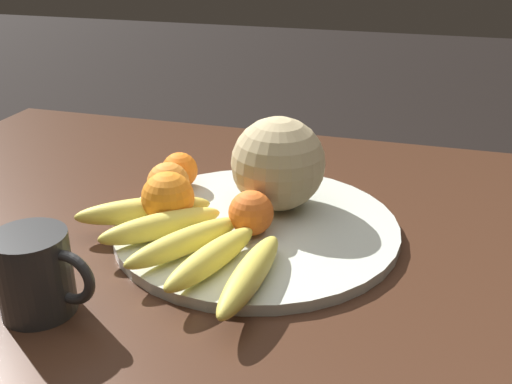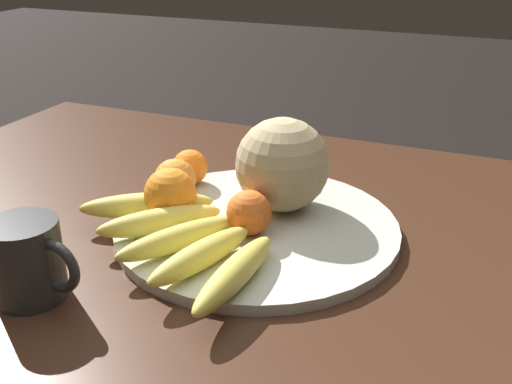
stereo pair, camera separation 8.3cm
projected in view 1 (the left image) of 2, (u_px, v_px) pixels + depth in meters
name	position (u px, v px, depth m)	size (l,w,h in m)	color
kitchen_table	(246.00, 286.00, 0.90)	(1.36, 0.89, 0.70)	#3D2316
fruit_bowl	(256.00, 228.00, 0.85)	(0.40, 0.40, 0.02)	beige
melon	(278.00, 164.00, 0.87)	(0.14, 0.14, 0.14)	tan
banana_bunch	(188.00, 239.00, 0.77)	(0.31, 0.28, 0.04)	#473819
orange_front_left	(180.00, 170.00, 0.96)	(0.06, 0.06, 0.06)	orange
orange_front_right	(168.00, 198.00, 0.84)	(0.08, 0.08, 0.08)	orange
orange_mid_center	(251.00, 213.00, 0.81)	(0.06, 0.06, 0.06)	orange
orange_back_left	(168.00, 183.00, 0.90)	(0.06, 0.06, 0.06)	orange
produce_tag	(196.00, 225.00, 0.84)	(0.09, 0.05, 0.00)	white
ceramic_mug	(37.00, 274.00, 0.67)	(0.12, 0.08, 0.10)	#2D2D2D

